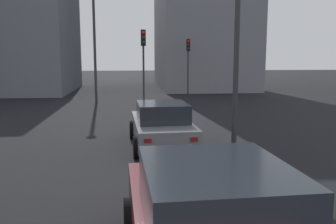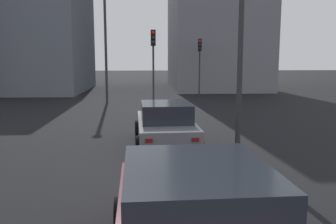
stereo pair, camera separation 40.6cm
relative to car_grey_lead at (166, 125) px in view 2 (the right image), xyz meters
name	(u,v)px [view 2 (the right image)]	position (x,y,z in m)	size (l,w,h in m)	color
car_grey_lead	(166,125)	(0.00, 0.00, 0.00)	(4.18, 2.07, 1.45)	slate
traffic_light_near_left	(200,55)	(15.50, -3.35, 2.33)	(0.33, 0.31, 4.23)	#2D2D30
traffic_light_near_right	(153,52)	(9.37, 0.21, 2.45)	(0.32, 0.28, 4.41)	#2D2D30
street_lamp_kerbside	(105,26)	(11.60, 3.13, 4.09)	(0.56, 0.36, 8.25)	#2D2D30
building_facade_center	(34,29)	(20.55, 10.16, 4.58)	(11.14, 8.59, 10.56)	slate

